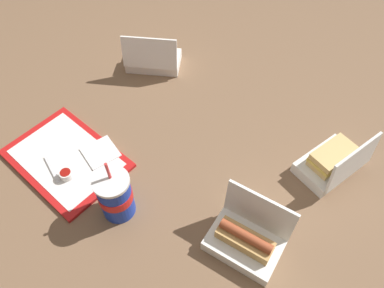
{
  "coord_description": "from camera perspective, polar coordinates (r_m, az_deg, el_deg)",
  "views": [
    {
      "loc": [
        -0.4,
        0.58,
        0.98
      ],
      "look_at": [
        -0.03,
        -0.02,
        0.05
      ],
      "focal_mm": 35.0,
      "sensor_mm": 36.0,
      "label": 1
    }
  ],
  "objects": [
    {
      "name": "napkin_stack",
      "position": [
        1.23,
        -13.77,
        -1.24
      ],
      "size": [
        0.13,
        0.13,
        0.0
      ],
      "primitive_type": "cube",
      "rotation": [
        0.0,
        0.0,
        -0.4
      ],
      "color": "white",
      "rests_on": "food_tray"
    },
    {
      "name": "ketchup_cup",
      "position": [
        1.19,
        -18.63,
        -4.39
      ],
      "size": [
        0.04,
        0.04,
        0.02
      ],
      "color": "white",
      "rests_on": "food_tray"
    },
    {
      "name": "ground_plane",
      "position": [
        1.21,
        -1.68,
        -1.67
      ],
      "size": [
        3.2,
        3.2,
        0.0
      ],
      "primitive_type": "plane",
      "color": "brown"
    },
    {
      "name": "clamshell_hotdog_front",
      "position": [
        1.03,
        8.2,
        -14.21
      ],
      "size": [
        0.19,
        0.14,
        0.16
      ],
      "color": "white",
      "rests_on": "ground_plane"
    },
    {
      "name": "clamshell_sandwich_right",
      "position": [
        1.48,
        -5.95,
        13.06
      ],
      "size": [
        0.24,
        0.2,
        0.16
      ],
      "color": "white",
      "rests_on": "ground_plane"
    },
    {
      "name": "clamshell_sandwich_center",
      "position": [
        1.21,
        20.57,
        -2.57
      ],
      "size": [
        0.2,
        0.23,
        0.17
      ],
      "color": "white",
      "rests_on": "ground_plane"
    },
    {
      "name": "food_tray",
      "position": [
        1.25,
        -18.61,
        -2.14
      ],
      "size": [
        0.41,
        0.32,
        0.01
      ],
      "color": "red",
      "rests_on": "ground_plane"
    },
    {
      "name": "plastic_fork",
      "position": [
        1.23,
        -20.55,
        -3.55
      ],
      "size": [
        0.1,
        0.06,
        0.0
      ],
      "primitive_type": "cube",
      "rotation": [
        0.0,
        0.0,
        -0.44
      ],
      "color": "white",
      "rests_on": "food_tray"
    },
    {
      "name": "soda_cup_left",
      "position": [
        1.05,
        -11.61,
        -7.68
      ],
      "size": [
        0.1,
        0.1,
        0.22
      ],
      "color": "#1938B7",
      "rests_on": "ground_plane"
    }
  ]
}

